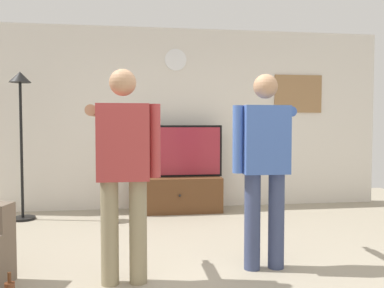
{
  "coord_description": "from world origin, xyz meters",
  "views": [
    {
      "loc": [
        -0.62,
        -3.17,
        1.27
      ],
      "look_at": [
        -0.0,
        1.2,
        1.05
      ],
      "focal_mm": 37.8,
      "sensor_mm": 36.0,
      "label": 1
    }
  ],
  "objects_px": {
    "person_standing_nearer_lamp": "(123,163)",
    "tv_stand": "(178,194)",
    "television": "(178,151)",
    "person_standing_nearer_couch": "(264,160)",
    "framed_picture": "(298,94)",
    "wall_clock": "(176,60)",
    "floor_lamp": "(21,114)"
  },
  "relations": [
    {
      "from": "wall_clock",
      "to": "person_standing_nearer_lamp",
      "type": "distance_m",
      "value": 3.19
    },
    {
      "from": "television",
      "to": "person_standing_nearer_couch",
      "type": "bearing_deg",
      "value": -78.3
    },
    {
      "from": "tv_stand",
      "to": "person_standing_nearer_lamp",
      "type": "bearing_deg",
      "value": -105.4
    },
    {
      "from": "television",
      "to": "person_standing_nearer_couch",
      "type": "relative_size",
      "value": 0.77
    },
    {
      "from": "wall_clock",
      "to": "person_standing_nearer_lamp",
      "type": "relative_size",
      "value": 0.19
    },
    {
      "from": "television",
      "to": "floor_lamp",
      "type": "xyz_separation_m",
      "value": [
        -2.09,
        -0.24,
        0.52
      ]
    },
    {
      "from": "person_standing_nearer_lamp",
      "to": "framed_picture",
      "type": "bearing_deg",
      "value": 47.28
    },
    {
      "from": "television",
      "to": "framed_picture",
      "type": "distance_m",
      "value": 2.13
    },
    {
      "from": "framed_picture",
      "to": "floor_lamp",
      "type": "bearing_deg",
      "value": -173.07
    },
    {
      "from": "television",
      "to": "wall_clock",
      "type": "bearing_deg",
      "value": 90.0
    },
    {
      "from": "floor_lamp",
      "to": "television",
      "type": "bearing_deg",
      "value": 6.55
    },
    {
      "from": "framed_picture",
      "to": "floor_lamp",
      "type": "relative_size",
      "value": 0.39
    },
    {
      "from": "tv_stand",
      "to": "framed_picture",
      "type": "distance_m",
      "value": 2.45
    },
    {
      "from": "tv_stand",
      "to": "wall_clock",
      "type": "distance_m",
      "value": 2.0
    },
    {
      "from": "wall_clock",
      "to": "framed_picture",
      "type": "bearing_deg",
      "value": 0.15
    },
    {
      "from": "television",
      "to": "person_standing_nearer_lamp",
      "type": "bearing_deg",
      "value": -105.14
    },
    {
      "from": "person_standing_nearer_couch",
      "to": "person_standing_nearer_lamp",
      "type": "bearing_deg",
      "value": -172.1
    },
    {
      "from": "wall_clock",
      "to": "person_standing_nearer_couch",
      "type": "height_order",
      "value": "wall_clock"
    },
    {
      "from": "television",
      "to": "framed_picture",
      "type": "xyz_separation_m",
      "value": [
        1.93,
        0.25,
        0.86
      ]
    },
    {
      "from": "person_standing_nearer_lamp",
      "to": "tv_stand",
      "type": "bearing_deg",
      "value": 74.6
    },
    {
      "from": "framed_picture",
      "to": "person_standing_nearer_lamp",
      "type": "height_order",
      "value": "framed_picture"
    },
    {
      "from": "framed_picture",
      "to": "floor_lamp",
      "type": "xyz_separation_m",
      "value": [
        -4.02,
        -0.49,
        -0.35
      ]
    },
    {
      "from": "television",
      "to": "wall_clock",
      "type": "distance_m",
      "value": 1.37
    },
    {
      "from": "wall_clock",
      "to": "floor_lamp",
      "type": "xyz_separation_m",
      "value": [
        -2.09,
        -0.48,
        -0.83
      ]
    },
    {
      "from": "wall_clock",
      "to": "television",
      "type": "bearing_deg",
      "value": -90.0
    },
    {
      "from": "floor_lamp",
      "to": "wall_clock",
      "type": "bearing_deg",
      "value": 13.02
    },
    {
      "from": "wall_clock",
      "to": "person_standing_nearer_couch",
      "type": "relative_size",
      "value": 0.19
    },
    {
      "from": "television",
      "to": "person_standing_nearer_lamp",
      "type": "relative_size",
      "value": 0.77
    },
    {
      "from": "person_standing_nearer_lamp",
      "to": "person_standing_nearer_couch",
      "type": "bearing_deg",
      "value": 7.9
    },
    {
      "from": "television",
      "to": "wall_clock",
      "type": "relative_size",
      "value": 4.04
    },
    {
      "from": "tv_stand",
      "to": "floor_lamp",
      "type": "relative_size",
      "value": 0.64
    },
    {
      "from": "framed_picture",
      "to": "floor_lamp",
      "type": "distance_m",
      "value": 4.07
    }
  ]
}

